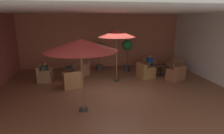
% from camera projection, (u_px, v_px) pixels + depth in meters
% --- Properties ---
extents(ground_plane, '(10.71, 9.34, 0.02)m').
position_uv_depth(ground_plane, '(114.00, 91.00, 8.64)').
color(ground_plane, brown).
extents(wall_back_brick, '(10.71, 0.08, 3.47)m').
position_uv_depth(wall_back_brick, '(101.00, 41.00, 12.62)').
color(wall_back_brick, '#A55E46').
rests_on(wall_back_brick, ground_plane).
extents(wall_right_plain, '(0.08, 9.34, 3.47)m').
position_uv_depth(wall_right_plain, '(222.00, 50.00, 9.08)').
color(wall_right_plain, silver).
rests_on(wall_right_plain, ground_plane).
extents(ceiling_slab, '(10.71, 9.34, 0.06)m').
position_uv_depth(ceiling_slab, '(114.00, 11.00, 7.77)').
color(ceiling_slab, silver).
rests_on(ceiling_slab, wall_back_brick).
extents(cafe_table_front_left, '(0.63, 0.63, 0.61)m').
position_uv_depth(cafe_table_front_left, '(67.00, 73.00, 9.97)').
color(cafe_table_front_left, black).
rests_on(cafe_table_front_left, ground_plane).
extents(armchair_front_left_north, '(1.00, 1.00, 0.84)m').
position_uv_depth(armchair_front_left_north, '(81.00, 70.00, 10.95)').
color(armchair_front_left_north, '#956046').
rests_on(armchair_front_left_north, ground_plane).
extents(armchair_front_left_east, '(0.75, 0.78, 0.82)m').
position_uv_depth(armchair_front_left_east, '(45.00, 76.00, 9.88)').
color(armchair_front_left_east, '#986A4A').
rests_on(armchair_front_left_east, ground_plane).
extents(armchair_front_left_south, '(0.93, 0.87, 0.82)m').
position_uv_depth(armchair_front_left_south, '(72.00, 81.00, 8.97)').
color(armchair_front_left_south, '#9D673F').
rests_on(armchair_front_left_south, ground_plane).
extents(cafe_table_front_right, '(0.76, 0.76, 0.61)m').
position_uv_depth(cafe_table_front_right, '(161.00, 67.00, 10.87)').
color(cafe_table_front_right, black).
rests_on(cafe_table_front_right, ground_plane).
extents(armchair_front_right_north, '(0.93, 0.91, 0.88)m').
position_uv_depth(armchair_front_right_north, '(174.00, 68.00, 11.41)').
color(armchair_front_right_north, '#8F6145').
rests_on(armchair_front_right_north, ground_plane).
extents(armchair_front_right_east, '(0.92, 0.95, 0.81)m').
position_uv_depth(armchair_front_right_east, '(149.00, 66.00, 11.83)').
color(armchair_front_right_east, olive).
rests_on(armchair_front_right_east, ground_plane).
extents(armchair_front_right_south, '(0.97, 0.97, 0.83)m').
position_uv_depth(armchair_front_right_south, '(145.00, 72.00, 10.49)').
color(armchair_front_right_south, olive).
rests_on(armchair_front_right_south, ground_plane).
extents(armchair_front_right_west, '(1.03, 0.97, 0.79)m').
position_uv_depth(armchair_front_right_west, '(176.00, 75.00, 10.06)').
color(armchair_front_right_west, '#8F573C').
rests_on(armchair_front_right_west, ground_plane).
extents(patio_umbrella_tall_red, '(2.44, 2.44, 2.56)m').
position_uv_depth(patio_umbrella_tall_red, '(81.00, 45.00, 6.20)').
color(patio_umbrella_tall_red, '#2D2D2D').
rests_on(patio_umbrella_tall_red, ground_plane).
extents(patio_umbrella_center_beige, '(1.90, 1.90, 2.66)m').
position_uv_depth(patio_umbrella_center_beige, '(117.00, 34.00, 9.36)').
color(patio_umbrella_center_beige, '#2D2D2D').
rests_on(patio_umbrella_center_beige, ground_plane).
extents(potted_tree_left_corner, '(0.80, 0.80, 1.77)m').
position_uv_depth(potted_tree_left_corner, '(99.00, 50.00, 11.91)').
color(potted_tree_left_corner, '#393536').
rests_on(potted_tree_left_corner, ground_plane).
extents(potted_tree_mid_left, '(0.64, 0.64, 1.96)m').
position_uv_depth(potted_tree_mid_left, '(127.00, 48.00, 11.53)').
color(potted_tree_mid_left, '#302D35').
rests_on(potted_tree_mid_left, ground_plane).
extents(patron_blue_shirt, '(0.28, 0.41, 0.61)m').
position_uv_depth(patron_blue_shirt, '(45.00, 69.00, 9.79)').
color(patron_blue_shirt, '#2E3A34').
rests_on(patron_blue_shirt, ground_plane).
extents(patron_by_window, '(0.42, 0.33, 0.62)m').
position_uv_depth(patron_by_window, '(150.00, 61.00, 11.70)').
color(patron_by_window, '#244A9F').
rests_on(patron_by_window, ground_plane).
extents(iced_drink_cup, '(0.08, 0.08, 0.11)m').
position_uv_depth(iced_drink_cup, '(67.00, 68.00, 9.96)').
color(iced_drink_cup, white).
rests_on(iced_drink_cup, cafe_table_front_left).
extents(open_laptop, '(0.33, 0.26, 0.20)m').
position_uv_depth(open_laptop, '(69.00, 68.00, 9.94)').
color(open_laptop, '#9EA0A5').
rests_on(open_laptop, cafe_table_front_left).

